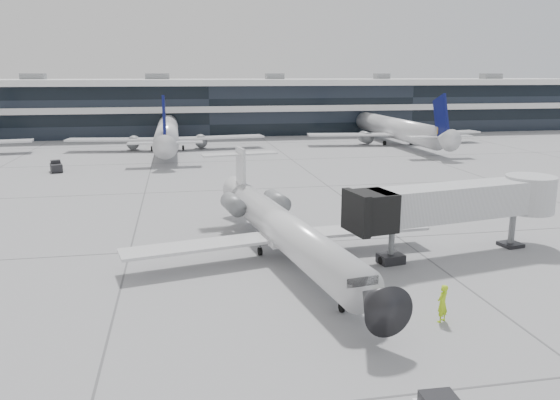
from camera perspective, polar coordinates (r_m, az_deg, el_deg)
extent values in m
plane|color=gray|center=(40.20, -1.06, -4.68)|extent=(220.00, 220.00, 0.00)
cube|color=black|center=(120.16, -7.72, 9.44)|extent=(170.00, 22.00, 10.00)
cylinder|color=silver|center=(36.08, 0.74, -3.35)|extent=(5.51, 21.53, 2.41)
cone|color=black|center=(25.81, 9.91, -10.39)|extent=(2.75, 2.82, 2.41)
cone|color=silver|center=(47.27, -4.25, 0.88)|extent=(2.68, 3.16, 2.29)
cube|color=silver|center=(35.66, -8.59, -4.76)|extent=(10.08, 4.37, 0.20)
cube|color=silver|center=(39.29, 8.28, -3.07)|extent=(9.96, 3.07, 0.20)
cylinder|color=slate|center=(42.26, -4.90, -0.46)|extent=(1.77, 3.20, 1.34)
cylinder|color=slate|center=(43.24, -0.32, -0.10)|extent=(1.77, 3.20, 1.34)
cube|color=silver|center=(46.40, -4.12, 3.02)|extent=(0.59, 2.33, 4.01)
cube|color=silver|center=(46.52, -4.26, 4.82)|extent=(6.56, 2.35, 0.14)
cylinder|color=black|center=(29.35, 6.44, -11.14)|extent=(0.23, 0.52, 0.50)
cylinder|color=black|center=(37.82, -2.11, -5.39)|extent=(0.30, 0.60, 0.57)
cylinder|color=black|center=(38.65, 1.70, -4.98)|extent=(0.30, 0.60, 0.57)
cube|color=#A5A8AA|center=(38.86, 17.77, -0.15)|extent=(12.58, 4.66, 2.29)
cube|color=black|center=(35.31, 9.69, -1.13)|extent=(2.76, 3.19, 2.47)
cylinder|color=slate|center=(36.74, 11.56, -4.66)|extent=(0.39, 0.39, 2.47)
cube|color=black|center=(37.03, 11.49, -6.02)|extent=(1.78, 1.50, 0.62)
cylinder|color=slate|center=(42.89, 23.08, -2.77)|extent=(0.44, 0.44, 2.64)
cylinder|color=#A5A8AA|center=(43.26, 24.63, 0.58)|extent=(3.53, 3.53, 2.64)
imported|color=#B6E918|center=(29.04, 16.61, -10.31)|extent=(0.86, 0.79, 1.97)
cone|color=red|center=(49.96, -4.09, -0.88)|extent=(0.33, 0.33, 0.51)
cube|color=red|center=(50.02, -4.08, -1.15)|extent=(0.38, 0.38, 0.03)
cube|color=black|center=(75.53, -22.33, 3.16)|extent=(1.94, 2.58, 0.94)
cube|color=black|center=(75.95, -22.41, 3.68)|extent=(1.36, 1.22, 0.52)
cylinder|color=black|center=(76.36, -22.79, 2.95)|extent=(0.31, 0.49, 0.46)
cylinder|color=black|center=(76.45, -21.94, 3.04)|extent=(0.31, 0.49, 0.46)
cylinder|color=black|center=(74.72, -22.69, 2.76)|extent=(0.31, 0.49, 0.46)
cylinder|color=black|center=(74.81, -21.82, 2.85)|extent=(0.31, 0.49, 0.46)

